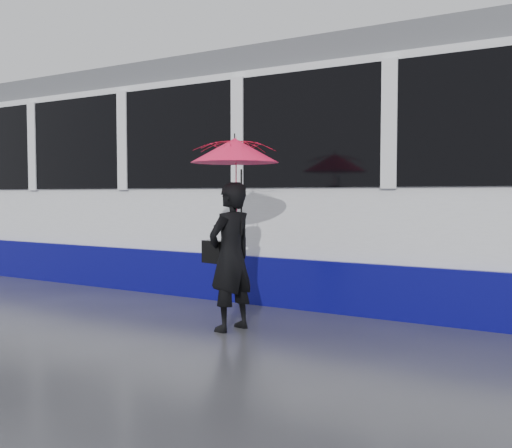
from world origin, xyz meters
The scene contains 5 objects.
ground centered at (0.00, 0.00, 0.00)m, with size 90.00×90.00×0.00m, color #2E2E34.
rails centered at (0.00, 2.50, 0.01)m, with size 34.00×1.51×0.02m.
woman centered at (-0.10, -0.06, 0.77)m, with size 0.56×0.37×1.54m, color black.
umbrella centered at (-0.05, -0.06, 1.69)m, with size 1.08×1.08×1.04m.
handbag centered at (-0.32, -0.04, 0.81)m, with size 0.29×0.18×0.42m.
Camera 1 is at (3.11, -4.99, 1.42)m, focal length 40.00 mm.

